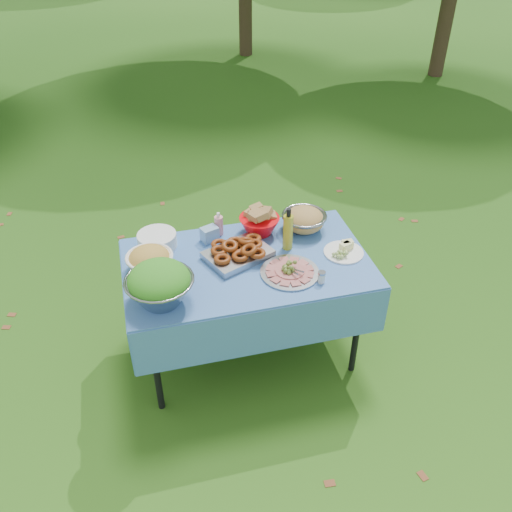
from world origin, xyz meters
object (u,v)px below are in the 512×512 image
(pasta_bowl_steel, at_px, (304,219))
(plate_stack, at_px, (157,240))
(bread_bowl, at_px, (259,221))
(salad_bowl, at_px, (159,284))
(charcuterie_platter, at_px, (290,268))
(oil_bottle, at_px, (288,229))
(picnic_table, at_px, (248,309))

(pasta_bowl_steel, bearing_deg, plate_stack, 177.31)
(plate_stack, relative_size, bread_bowl, 0.93)
(salad_bowl, bearing_deg, bread_bowl, 37.52)
(charcuterie_platter, relative_size, oil_bottle, 1.23)
(bread_bowl, bearing_deg, charcuterie_platter, -82.10)
(picnic_table, height_order, salad_bowl, salad_bowl)
(picnic_table, bearing_deg, charcuterie_platter, -37.90)
(salad_bowl, relative_size, oil_bottle, 1.33)
(pasta_bowl_steel, height_order, charcuterie_platter, pasta_bowl_steel)
(oil_bottle, bearing_deg, picnic_table, -163.54)
(pasta_bowl_steel, bearing_deg, bread_bowl, 172.97)
(charcuterie_platter, xyz_separation_m, oil_bottle, (0.06, 0.25, 0.10))
(picnic_table, distance_m, oil_bottle, 0.59)
(bread_bowl, height_order, oil_bottle, oil_bottle)
(salad_bowl, xyz_separation_m, bread_bowl, (0.69, 0.53, -0.04))
(charcuterie_platter, bearing_deg, picnic_table, 142.10)
(picnic_table, bearing_deg, oil_bottle, 16.46)
(picnic_table, bearing_deg, plate_stack, 149.07)
(oil_bottle, bearing_deg, salad_bowl, -158.63)
(salad_bowl, height_order, bread_bowl, salad_bowl)
(pasta_bowl_steel, distance_m, charcuterie_platter, 0.48)
(bread_bowl, xyz_separation_m, pasta_bowl_steel, (0.29, -0.04, -0.01))
(salad_bowl, distance_m, plate_stack, 0.54)
(plate_stack, height_order, bread_bowl, bread_bowl)
(pasta_bowl_steel, relative_size, charcuterie_platter, 0.83)
(salad_bowl, distance_m, charcuterie_platter, 0.76)
(bread_bowl, bearing_deg, picnic_table, -117.50)
(bread_bowl, xyz_separation_m, charcuterie_platter, (0.06, -0.46, -0.05))
(bread_bowl, bearing_deg, salad_bowl, -142.48)
(pasta_bowl_steel, relative_size, oil_bottle, 1.02)
(picnic_table, relative_size, plate_stack, 6.05)
(pasta_bowl_steel, distance_m, oil_bottle, 0.25)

